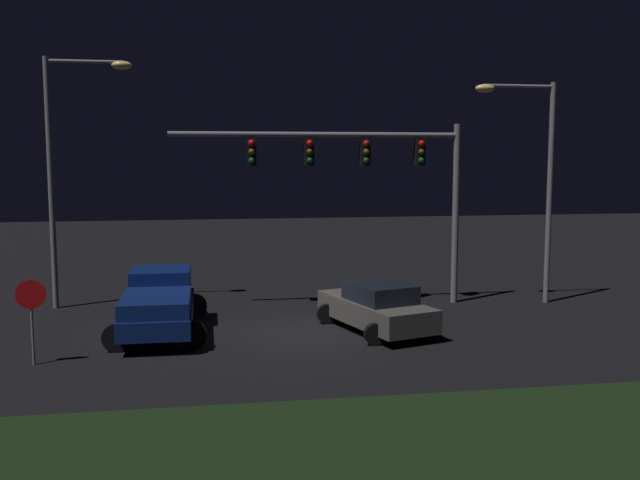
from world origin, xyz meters
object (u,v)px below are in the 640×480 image
Objects in this scene: pickup_truck at (159,300)px; traffic_signal_gantry at (366,165)px; car_sedan at (377,307)px; street_lamp_left at (67,152)px; street_lamp_right at (534,164)px; stop_sign at (31,305)px.

pickup_truck is 0.53× the size of traffic_signal_gantry.
pickup_truck is 6.65m from car_sedan.
street_lamp_left is (-10.33, 1.36, 0.46)m from traffic_signal_gantry.
car_sedan is at bearing -27.63° from street_lamp_left.
car_sedan is at bearing -97.67° from pickup_truck.
car_sedan is 5.74m from traffic_signal_gantry.
street_lamp_left reaches higher than street_lamp_right.
street_lamp_right is 3.57× the size of stop_sign.
car_sedan is at bearing -153.78° from street_lamp_right.
street_lamp_left reaches higher than pickup_truck.
traffic_signal_gantry reaches higher than car_sedan.
street_lamp_left is 16.52m from street_lamp_right.
street_lamp_right is at bearing 18.22° from stop_sign.
traffic_signal_gantry is at bearing 174.91° from street_lamp_right.
pickup_truck is 4.33m from stop_sign.
stop_sign is (-10.11, -5.87, -3.47)m from traffic_signal_gantry.
traffic_signal_gantry is at bearing -7.52° from street_lamp_left.
street_lamp_left is at bearing 173.38° from street_lamp_right.
street_lamp_left is at bearing 38.31° from pickup_truck.
street_lamp_right reaches higher than traffic_signal_gantry.
car_sedan is 12.06m from street_lamp_left.
traffic_signal_gantry is at bearing -24.97° from car_sedan.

